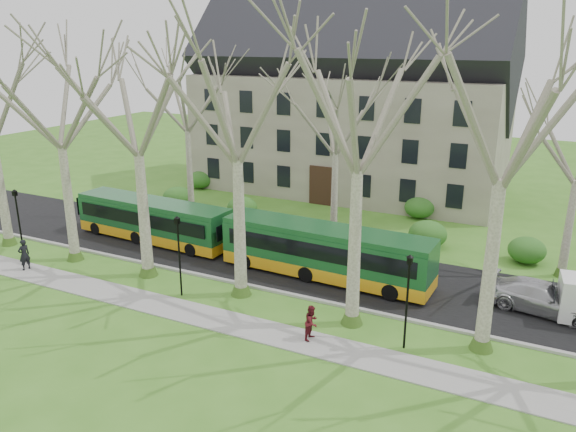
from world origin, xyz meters
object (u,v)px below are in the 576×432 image
(bus_lead, at_px, (153,220))
(pedestrian_a, at_px, (24,255))
(pedestrian_b, at_px, (312,322))
(bus_follow, at_px, (325,251))
(sedan, at_px, (541,297))

(bus_lead, xyz_separation_m, pedestrian_a, (-3.53, -7.34, -0.50))
(pedestrian_a, bearing_deg, pedestrian_b, 101.50)
(bus_lead, relative_size, bus_follow, 0.94)
(bus_follow, bearing_deg, pedestrian_a, -154.86)
(sedan, distance_m, pedestrian_a, 28.40)
(bus_lead, bearing_deg, bus_follow, 0.91)
(bus_follow, xyz_separation_m, pedestrian_a, (-16.12, -6.84, -0.59))
(bus_follow, distance_m, pedestrian_b, 7.05)
(bus_follow, distance_m, pedestrian_a, 17.52)
(bus_lead, distance_m, bus_follow, 12.61)
(sedan, distance_m, pedestrian_b, 11.76)
(bus_lead, height_order, sedan, bus_lead)
(bus_lead, bearing_deg, pedestrian_a, -112.47)
(sedan, relative_size, pedestrian_b, 3.15)
(bus_follow, relative_size, pedestrian_b, 7.47)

